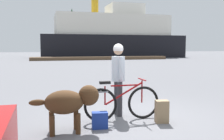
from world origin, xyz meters
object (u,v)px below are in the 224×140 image
at_px(bicycle, 122,103).
at_px(sailboat_moored, 142,54).
at_px(dog, 70,102).
at_px(ferry_boat, 112,37).
at_px(handbag_pannier, 100,120).
at_px(backpack, 162,112).
at_px(person_cyclist, 118,72).

distance_m(bicycle, sailboat_moored, 36.11).
distance_m(dog, ferry_boat, 36.90).
bearing_deg(handbag_pannier, backpack, 1.44).
bearing_deg(ferry_boat, person_cyclist, -104.91).
bearing_deg(backpack, bicycle, 152.77).
height_order(bicycle, backpack, bicycle).
relative_size(handbag_pannier, sailboat_moored, 0.04).
height_order(dog, sailboat_moored, sailboat_moored).
relative_size(person_cyclist, handbag_pannier, 5.13).
height_order(bicycle, person_cyclist, person_cyclist).
bearing_deg(ferry_boat, bicycle, -104.79).
distance_m(person_cyclist, backpack, 1.39).
relative_size(dog, handbag_pannier, 3.95).
bearing_deg(sailboat_moored, handbag_pannier, -113.36).
relative_size(backpack, handbag_pannier, 1.46).
xyz_separation_m(bicycle, handbag_pannier, (-0.61, -0.44, -0.24)).
distance_m(dog, backpack, 2.05).
relative_size(dog, sailboat_moored, 0.16).
xyz_separation_m(handbag_pannier, ferry_boat, (9.80, 35.24, 3.04)).
distance_m(bicycle, handbag_pannier, 0.79).
height_order(backpack, sailboat_moored, sailboat_moored).
height_order(person_cyclist, backpack, person_cyclist).
xyz_separation_m(backpack, sailboat_moored, (13.17, 33.71, 0.24)).
height_order(dog, ferry_boat, ferry_boat).
bearing_deg(bicycle, handbag_pannier, -144.24).
xyz_separation_m(dog, ferry_boat, (10.41, 35.30, 2.61)).
bearing_deg(person_cyclist, handbag_pannier, -126.37).
relative_size(person_cyclist, ferry_boat, 0.08).
xyz_separation_m(ferry_boat, sailboat_moored, (4.77, -1.50, -2.72)).
bearing_deg(dog, person_cyclist, 37.14).
xyz_separation_m(handbag_pannier, sailboat_moored, (14.57, 33.74, 0.32)).
bearing_deg(backpack, person_cyclist, 130.92).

